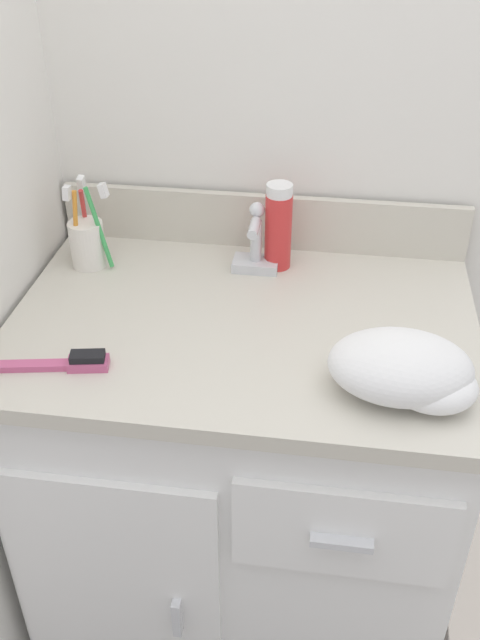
{
  "coord_description": "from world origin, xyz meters",
  "views": [
    {
      "loc": [
        0.15,
        -1.04,
        1.54
      ],
      "look_at": [
        0.0,
        -0.03,
        0.85
      ],
      "focal_mm": 40.0,
      "sensor_mm": 36.0,
      "label": 1
    }
  ],
  "objects": [
    {
      "name": "hand_towel",
      "position": [
        0.28,
        -0.16,
        0.87
      ],
      "size": [
        0.23,
        0.16,
        0.1
      ],
      "color": "white",
      "rests_on": "vanity"
    },
    {
      "name": "vanity",
      "position": [
        -0.0,
        -0.0,
        0.43
      ],
      "size": [
        0.83,
        0.6,
        0.83
      ],
      "color": "white",
      "rests_on": "ground_plane"
    },
    {
      "name": "shaving_cream_can",
      "position": [
        0.04,
        0.2,
        0.91
      ],
      "size": [
        0.05,
        0.05,
        0.17
      ],
      "color": "red",
      "rests_on": "vanity"
    },
    {
      "name": "wall_back",
      "position": [
        0.0,
        0.34,
        1.1
      ],
      "size": [
        1.01,
        0.08,
        2.2
      ],
      "primitive_type": "cube",
      "color": "silver",
      "rests_on": "ground_plane"
    },
    {
      "name": "ground_plane",
      "position": [
        0.0,
        0.0,
        0.0
      ],
      "size": [
        6.0,
        6.0,
        0.0
      ],
      "primitive_type": "plane",
      "color": "#4C4742"
    },
    {
      "name": "backsplash",
      "position": [
        0.0,
        0.28,
        0.88
      ],
      "size": [
        0.83,
        0.02,
        0.12
      ],
      "color": "beige",
      "rests_on": "vanity"
    },
    {
      "name": "hairbrush",
      "position": [
        -0.26,
        -0.18,
        0.84
      ],
      "size": [
        0.2,
        0.06,
        0.03
      ],
      "rotation": [
        0.0,
        0.0,
        0.18
      ],
      "color": "#C1517F",
      "rests_on": "vanity"
    },
    {
      "name": "toothbrush_cup",
      "position": [
        -0.33,
        0.15,
        0.88
      ],
      "size": [
        0.09,
        0.09,
        0.18
      ],
      "color": "white",
      "rests_on": "vanity"
    },
    {
      "name": "sink_faucet",
      "position": [
        0.0,
        0.18,
        0.87
      ],
      "size": [
        0.09,
        0.09,
        0.14
      ],
      "color": "silver",
      "rests_on": "vanity"
    }
  ]
}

